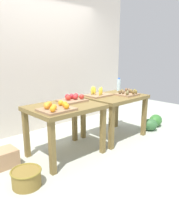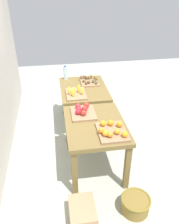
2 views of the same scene
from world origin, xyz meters
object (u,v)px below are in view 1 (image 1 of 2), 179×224
(display_table_left, at_px, (65,113))
(apple_bin, at_px, (73,99))
(display_table_right, at_px, (115,102))
(watermelon_pile, at_px, (153,122))
(cardboard_produce_box, at_px, (1,159))
(orange_bin, at_px, (56,108))
(banana_crate, at_px, (98,94))
(water_bottle, at_px, (119,85))
(kiwi_bin, at_px, (128,93))
(wicker_basket, at_px, (26,177))

(display_table_left, distance_m, apple_bin, 0.34)
(display_table_right, relative_size, watermelon_pile, 1.51)
(display_table_left, bearing_deg, apple_bin, 27.18)
(apple_bin, relative_size, cardboard_produce_box, 1.00)
(watermelon_pile, height_order, cardboard_produce_box, watermelon_pile)
(orange_bin, relative_size, apple_bin, 1.10)
(display_table_left, xyz_separation_m, banana_crate, (0.86, 0.17, 0.15))
(apple_bin, relative_size, water_bottle, 1.54)
(display_table_left, relative_size, apple_bin, 2.60)
(kiwi_bin, xyz_separation_m, cardboard_produce_box, (-2.18, 0.43, -0.69))
(wicker_basket, height_order, cardboard_produce_box, cardboard_produce_box)
(apple_bin, bearing_deg, watermelon_pile, -12.30)
(kiwi_bin, height_order, cardboard_produce_box, kiwi_bin)
(wicker_basket, bearing_deg, apple_bin, 23.82)
(apple_bin, xyz_separation_m, wicker_basket, (-1.10, -0.49, -0.70))
(display_table_right, height_order, water_bottle, water_bottle)
(water_bottle, distance_m, watermelon_pile, 1.07)
(orange_bin, relative_size, banana_crate, 1.00)
(watermelon_pile, bearing_deg, cardboard_produce_box, 169.26)
(orange_bin, distance_m, water_bottle, 1.88)
(water_bottle, relative_size, cardboard_produce_box, 0.65)
(water_bottle, xyz_separation_m, watermelon_pile, (0.50, -0.54, -0.77))
(display_table_left, distance_m, banana_crate, 0.89)
(banana_crate, bearing_deg, watermelon_pile, -19.36)
(display_table_left, relative_size, water_bottle, 4.00)
(apple_bin, xyz_separation_m, banana_crate, (0.59, 0.03, -0.00))
(apple_bin, bearing_deg, display_table_left, -152.82)
(kiwi_bin, height_order, water_bottle, water_bottle)
(display_table_right, distance_m, watermelon_pile, 1.11)
(wicker_basket, bearing_deg, banana_crate, 16.97)
(kiwi_bin, bearing_deg, apple_bin, 165.60)
(orange_bin, distance_m, watermelon_pile, 2.42)
(banana_crate, bearing_deg, apple_bin, -177.02)
(water_bottle, xyz_separation_m, cardboard_produce_box, (-2.43, 0.02, -0.78))
(banana_crate, height_order, cardboard_produce_box, banana_crate)
(kiwi_bin, distance_m, watermelon_pile, 1.02)
(orange_bin, xyz_separation_m, banana_crate, (1.12, 0.33, -0.00))
(display_table_left, height_order, display_table_right, same)
(display_table_right, xyz_separation_m, wicker_basket, (-1.96, -0.35, -0.55))
(water_bottle, bearing_deg, watermelon_pile, -47.04)
(apple_bin, distance_m, water_bottle, 1.31)
(orange_bin, height_order, kiwi_bin, orange_bin)
(cardboard_produce_box, bearing_deg, kiwi_bin, -11.24)
(apple_bin, distance_m, cardboard_produce_box, 1.34)
(apple_bin, bearing_deg, cardboard_produce_box, 171.76)
(water_bottle, bearing_deg, wicker_basket, -165.27)
(display_table_left, bearing_deg, water_bottle, 10.18)
(watermelon_pile, distance_m, wicker_basket, 2.90)
(kiwi_bin, height_order, wicker_basket, kiwi_bin)
(cardboard_produce_box, bearing_deg, banana_crate, -4.41)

